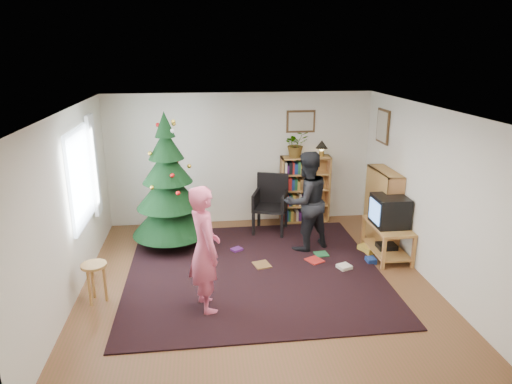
{
  "coord_description": "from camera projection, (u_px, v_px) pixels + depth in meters",
  "views": [
    {
      "loc": [
        -0.74,
        -5.96,
        3.26
      ],
      "look_at": [
        0.1,
        0.86,
        1.1
      ],
      "focal_mm": 32.0,
      "sensor_mm": 36.0,
      "label": 1
    }
  ],
  "objects": [
    {
      "name": "potted_plant",
      "position": [
        296.0,
        144.0,
        8.57
      ],
      "size": [
        0.52,
        0.47,
        0.5
      ],
      "primitive_type": "imported",
      "rotation": [
        0.0,
        0.0,
        0.21
      ],
      "color": "gray",
      "rests_on": "bookshelf_back"
    },
    {
      "name": "picture_back",
      "position": [
        301.0,
        121.0,
        8.59
      ],
      "size": [
        0.55,
        0.03,
        0.42
      ],
      "color": "#4C3319",
      "rests_on": "wall_back"
    },
    {
      "name": "bookshelf_back",
      "position": [
        305.0,
        188.0,
        8.86
      ],
      "size": [
        0.95,
        0.3,
        1.3
      ],
      "color": "#B0713E",
      "rests_on": "floor"
    },
    {
      "name": "crt_tv",
      "position": [
        390.0,
        211.0,
        7.27
      ],
      "size": [
        0.51,
        0.55,
        0.48
      ],
      "color": "black",
      "rests_on": "tv_stand"
    },
    {
      "name": "floor",
      "position": [
        256.0,
        281.0,
        6.7
      ],
      "size": [
        5.0,
        5.0,
        0.0
      ],
      "primitive_type": "plane",
      "color": "brown",
      "rests_on": "ground"
    },
    {
      "name": "person_by_chair",
      "position": [
        306.0,
        201.0,
        7.55
      ],
      "size": [
        1.0,
        0.91,
        1.69
      ],
      "primitive_type": "imported",
      "rotation": [
        0.0,
        0.0,
        3.54
      ],
      "color": "black",
      "rests_on": "rug"
    },
    {
      "name": "wall_front",
      "position": [
        292.0,
        291.0,
        3.96
      ],
      "size": [
        5.0,
        0.02,
        2.5
      ],
      "primitive_type": "cube",
      "color": "silver",
      "rests_on": "floor"
    },
    {
      "name": "wall_left",
      "position": [
        69.0,
        208.0,
        6.04
      ],
      "size": [
        0.02,
        5.0,
        2.5
      ],
      "primitive_type": "cube",
      "color": "silver",
      "rests_on": "floor"
    },
    {
      "name": "floor_clutter",
      "position": [
        317.0,
        257.0,
        7.37
      ],
      "size": [
        2.4,
        1.06,
        0.08
      ],
      "color": "#A51E19",
      "rests_on": "rug"
    },
    {
      "name": "bookshelf_right",
      "position": [
        383.0,
        206.0,
        7.87
      ],
      "size": [
        0.3,
        0.95,
        1.3
      ],
      "rotation": [
        0.0,
        0.0,
        1.57
      ],
      "color": "#B0713E",
      "rests_on": "floor"
    },
    {
      "name": "armchair",
      "position": [
        269.0,
        200.0,
        8.44
      ],
      "size": [
        0.74,
        0.75,
        1.06
      ],
      "rotation": [
        0.0,
        0.0,
        -0.32
      ],
      "color": "black",
      "rests_on": "rug"
    },
    {
      "name": "table_lamp",
      "position": [
        322.0,
        145.0,
        8.65
      ],
      "size": [
        0.23,
        0.23,
        0.31
      ],
      "color": "#A57F33",
      "rests_on": "bookshelf_back"
    },
    {
      "name": "curtain",
      "position": [
        94.0,
        165.0,
        7.2
      ],
      "size": [
        0.06,
        0.35,
        1.6
      ],
      "primitive_type": "cube",
      "color": "silver",
      "rests_on": "wall_left"
    },
    {
      "name": "stool",
      "position": [
        95.0,
        273.0,
        6.03
      ],
      "size": [
        0.33,
        0.33,
        0.56
      ],
      "color": "#B0713E",
      "rests_on": "floor"
    },
    {
      "name": "wall_right",
      "position": [
        427.0,
        194.0,
        6.62
      ],
      "size": [
        0.02,
        5.0,
        2.5
      ],
      "primitive_type": "cube",
      "color": "silver",
      "rests_on": "floor"
    },
    {
      "name": "wall_back",
      "position": [
        240.0,
        159.0,
        8.7
      ],
      "size": [
        5.0,
        0.02,
        2.5
      ],
      "primitive_type": "cube",
      "color": "silver",
      "rests_on": "floor"
    },
    {
      "name": "ceiling",
      "position": [
        256.0,
        110.0,
        5.95
      ],
      "size": [
        5.0,
        5.0,
        0.0
      ],
      "primitive_type": "plane",
      "rotation": [
        3.14,
        0.0,
        0.0
      ],
      "color": "white",
      "rests_on": "wall_back"
    },
    {
      "name": "christmas_tree",
      "position": [
        169.0,
        193.0,
        7.6
      ],
      "size": [
        1.28,
        1.28,
        2.32
      ],
      "rotation": [
        0.0,
        0.0,
        0.38
      ],
      "color": "#3F2816",
      "rests_on": "rug"
    },
    {
      "name": "window_pane",
      "position": [
        81.0,
        177.0,
        6.53
      ],
      "size": [
        0.04,
        1.2,
        1.4
      ],
      "primitive_type": "cube",
      "color": "silver",
      "rests_on": "wall_left"
    },
    {
      "name": "tv_stand",
      "position": [
        387.0,
        237.0,
        7.41
      ],
      "size": [
        0.54,
        0.97,
        0.55
      ],
      "color": "#B0713E",
      "rests_on": "floor"
    },
    {
      "name": "rug",
      "position": [
        254.0,
        271.0,
        6.99
      ],
      "size": [
        3.8,
        3.6,
        0.02
      ],
      "primitive_type": "cube",
      "color": "black",
      "rests_on": "floor"
    },
    {
      "name": "person_standing",
      "position": [
        205.0,
        249.0,
        5.76
      ],
      "size": [
        0.56,
        0.7,
        1.68
      ],
      "primitive_type": "imported",
      "rotation": [
        0.0,
        0.0,
        1.86
      ],
      "color": "#D05371",
      "rests_on": "rug"
    },
    {
      "name": "picture_right",
      "position": [
        383.0,
        126.0,
        8.06
      ],
      "size": [
        0.03,
        0.5,
        0.6
      ],
      "color": "#4C3319",
      "rests_on": "wall_right"
    }
  ]
}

